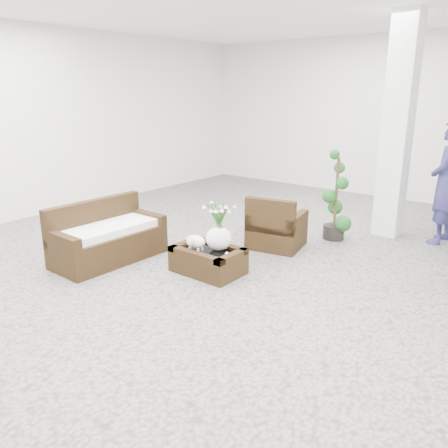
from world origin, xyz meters
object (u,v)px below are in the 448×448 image
Objects in this scene: coffee_table at (208,261)px; topiary at (336,196)px; armchair at (277,221)px; loveseat at (108,232)px.

topiary is at bearing 74.13° from coffee_table.
coffee_table is 0.63× the size of topiary.
topiary is at bearing -131.60° from armchair.
coffee_table is 2.51m from topiary.
topiary reaches higher than coffee_table.
loveseat is 3.57m from topiary.
coffee_table is at bearing 72.37° from armchair.
loveseat is (-1.55, -1.98, 0.01)m from armchair.
loveseat is 1.10× the size of topiary.
topiary is at bearing -34.65° from loveseat.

